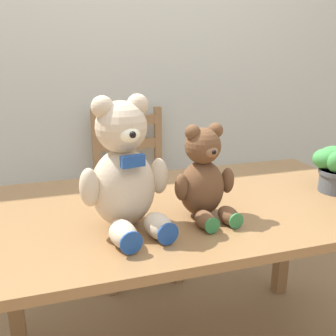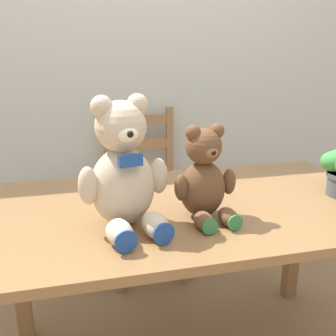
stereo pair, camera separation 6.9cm
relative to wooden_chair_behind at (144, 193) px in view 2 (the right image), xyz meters
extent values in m
cube|color=silver|center=(0.02, 0.25, 0.84)|extent=(8.00, 0.04, 2.60)
cube|color=olive|center=(0.02, -0.85, 0.25)|extent=(1.43, 0.80, 0.03)
cube|color=olive|center=(-0.64, -0.50, -0.11)|extent=(0.06, 0.06, 0.70)
cube|color=olive|center=(0.68, -0.50, -0.11)|extent=(0.06, 0.06, 0.70)
cube|color=#997047|center=(0.00, -0.05, -0.02)|extent=(0.42, 0.45, 0.03)
cube|color=#997047|center=(0.19, -0.26, -0.25)|extent=(0.04, 0.04, 0.43)
cube|color=#997047|center=(-0.19, -0.26, -0.25)|extent=(0.04, 0.04, 0.43)
cube|color=#997047|center=(0.19, 0.15, 0.01)|extent=(0.04, 0.04, 0.94)
cube|color=#997047|center=(-0.19, 0.15, 0.01)|extent=(0.04, 0.04, 0.94)
cube|color=#997047|center=(0.00, 0.15, 0.41)|extent=(0.34, 0.03, 0.06)
cube|color=#997047|center=(0.00, 0.15, 0.26)|extent=(0.34, 0.03, 0.06)
ellipsoid|color=beige|center=(-0.23, -0.96, 0.39)|extent=(0.22, 0.20, 0.24)
sphere|color=beige|center=(-0.23, -0.96, 0.58)|extent=(0.15, 0.15, 0.15)
sphere|color=beige|center=(-0.18, -0.95, 0.64)|extent=(0.06, 0.06, 0.06)
sphere|color=beige|center=(-0.29, -0.97, 0.64)|extent=(0.06, 0.06, 0.06)
ellipsoid|color=white|center=(-0.22, -1.01, 0.56)|extent=(0.07, 0.07, 0.05)
sphere|color=black|center=(-0.22, -1.04, 0.57)|extent=(0.02, 0.02, 0.02)
ellipsoid|color=beige|center=(-0.12, -0.96, 0.42)|extent=(0.07, 0.07, 0.11)
ellipsoid|color=beige|center=(-0.34, -1.00, 0.42)|extent=(0.07, 0.07, 0.11)
ellipsoid|color=beige|center=(-0.16, -1.07, 0.31)|extent=(0.09, 0.13, 0.07)
cylinder|color=#1E4793|center=(-0.15, -1.13, 0.31)|extent=(0.06, 0.02, 0.06)
ellipsoid|color=beige|center=(-0.26, -1.09, 0.31)|extent=(0.09, 0.13, 0.07)
cylinder|color=#1E4793|center=(-0.25, -1.15, 0.31)|extent=(0.06, 0.02, 0.06)
cube|color=#1E4793|center=(-0.22, -1.03, 0.49)|extent=(0.07, 0.03, 0.03)
ellipsoid|color=brown|center=(0.02, -0.96, 0.36)|extent=(0.16, 0.14, 0.18)
sphere|color=brown|center=(0.02, -0.96, 0.50)|extent=(0.11, 0.11, 0.11)
sphere|color=brown|center=(0.06, -0.95, 0.55)|extent=(0.05, 0.05, 0.05)
sphere|color=brown|center=(-0.02, -0.96, 0.55)|extent=(0.05, 0.05, 0.05)
ellipsoid|color=#8C5F3F|center=(0.03, -1.00, 0.49)|extent=(0.05, 0.05, 0.04)
sphere|color=black|center=(0.03, -1.02, 0.50)|extent=(0.01, 0.01, 0.01)
ellipsoid|color=brown|center=(0.11, -0.96, 0.38)|extent=(0.05, 0.05, 0.09)
ellipsoid|color=brown|center=(-0.06, -0.98, 0.38)|extent=(0.05, 0.05, 0.09)
ellipsoid|color=brown|center=(0.07, -1.05, 0.30)|extent=(0.06, 0.10, 0.05)
cylinder|color=#337F42|center=(0.08, -1.09, 0.30)|extent=(0.05, 0.01, 0.05)
ellipsoid|color=brown|center=(-0.01, -1.05, 0.30)|extent=(0.06, 0.10, 0.05)
cylinder|color=#337F42|center=(0.00, -1.10, 0.30)|extent=(0.05, 0.01, 0.05)
ellipsoid|color=#3D8E42|center=(0.56, -0.88, 0.39)|extent=(0.10, 0.09, 0.08)
camera|label=1|loc=(-0.43, -2.01, 0.77)|focal=40.00mm
camera|label=2|loc=(-0.36, -2.03, 0.77)|focal=40.00mm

